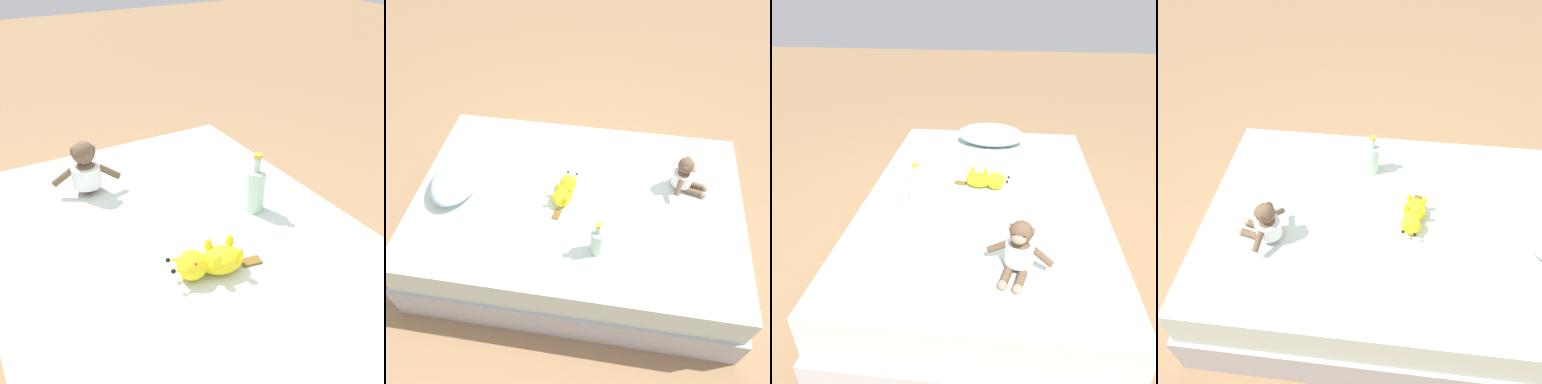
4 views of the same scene
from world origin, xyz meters
The scene contains 5 objects.
ground_plane centered at (0.00, 0.00, 0.00)m, with size 16.00×16.00×0.00m, color #93704C.
bed centered at (0.00, 0.00, 0.25)m, with size 1.34×2.02×0.51m.
plush_monkey centered at (0.18, -0.62, 0.61)m, with size 0.28×0.24×0.24m.
plush_yellow_creature centered at (0.00, 0.08, 0.56)m, with size 0.33×0.14×0.10m.
glass_bottle centered at (-0.35, -0.16, 0.61)m, with size 0.08×0.08×0.24m.
Camera 1 is at (0.59, 1.01, 1.50)m, focal length 41.35 mm.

